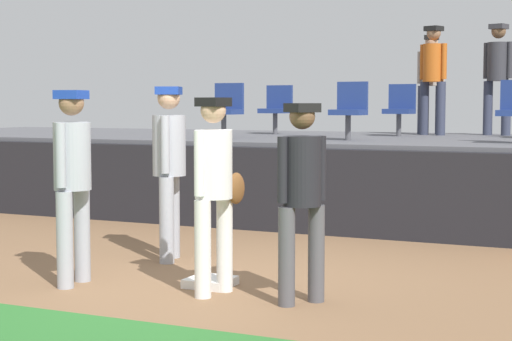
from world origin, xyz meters
name	(u,v)px	position (x,y,z in m)	size (l,w,h in m)	color
ground_plane	(186,289)	(0.00, 0.00, 0.00)	(60.00, 60.00, 0.00)	#846042
first_base	(210,282)	(0.15, 0.18, 0.04)	(0.40, 0.40, 0.08)	white
player_fielder_home	(215,182)	(0.34, -0.09, 1.00)	(0.40, 0.53, 1.73)	white
player_runner_visitor	(169,160)	(-0.86, 1.16, 1.08)	(0.45, 0.50, 1.86)	#9EA3AD
player_coach_visitor	(73,173)	(-1.03, -0.28, 1.04)	(0.39, 0.50, 1.80)	#9EA3AD
player_umpire	(302,188)	(1.17, -0.10, 0.98)	(0.44, 0.44, 1.68)	#4C4C51
field_wall	(325,192)	(0.02, 3.58, 0.55)	(18.00, 0.26, 1.10)	black
bleacher_platform	(382,175)	(0.00, 6.15, 0.58)	(18.00, 4.80, 1.16)	#59595E
seat_front_center	(350,107)	(-0.15, 5.02, 1.63)	(0.45, 0.44, 0.84)	#4C4C51
seat_back_center	(400,107)	(0.10, 6.82, 1.63)	(0.44, 0.44, 0.84)	#4C4C51
seat_front_left	(226,107)	(-2.14, 5.02, 1.63)	(0.48, 0.44, 0.84)	#4C4C51
seat_back_left	(277,107)	(-2.07, 6.82, 1.63)	(0.47, 0.44, 0.84)	#4C4C51
spectator_hooded	(431,77)	(0.34, 7.87, 2.13)	(0.47, 0.35, 1.68)	#33384C
spectator_capped	(498,71)	(1.46, 7.81, 2.21)	(0.49, 0.43, 1.82)	#33384C
spectator_casual	(433,72)	(0.47, 7.47, 2.20)	(0.48, 0.44, 1.80)	#33384C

